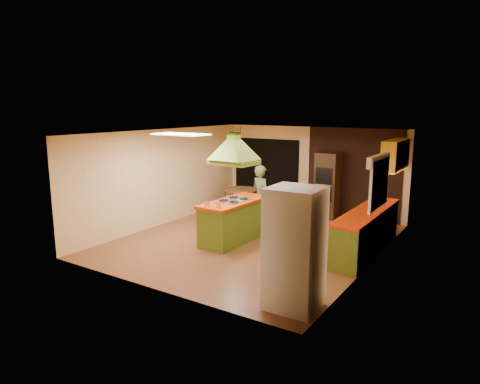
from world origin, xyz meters
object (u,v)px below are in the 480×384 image
Objects in this scene: canister_large at (379,196)px; man at (261,197)px; refrigerator at (295,249)px; dining_table at (240,196)px; kitchen_island at (234,220)px; wall_oven at (327,185)px.

man is at bearing -168.14° from canister_large.
refrigerator reaches higher than dining_table.
kitchen_island is 8.43× the size of canister_large.
dining_table is 4.16× the size of canister_large.
canister_large is (2.80, 0.59, 0.23)m from man.
wall_oven is (-1.65, 5.50, -0.03)m from refrigerator.
dining_table is (-3.95, 4.60, -0.44)m from refrigerator.
canister_large is (0.12, 4.18, 0.09)m from refrigerator.
dining_table is (-1.32, 2.31, 0.02)m from kitchen_island.
wall_oven reaches higher than man.
refrigerator is at bearing -91.66° from canister_large.
kitchen_island is at bearing 137.44° from refrigerator.
kitchen_island is 1.02× the size of refrigerator.
refrigerator reaches higher than wall_oven.
wall_oven is (1.03, 1.91, 0.11)m from man.
refrigerator is 1.04× the size of wall_oven.
kitchen_island is 1.20× the size of man.
refrigerator is 6.08m from dining_table.
canister_large is (2.75, 1.90, 0.55)m from kitchen_island.
canister_large is at bearing -38.59° from wall_oven.
man reaches higher than canister_large.
dining_table is at bearing -17.34° from man.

